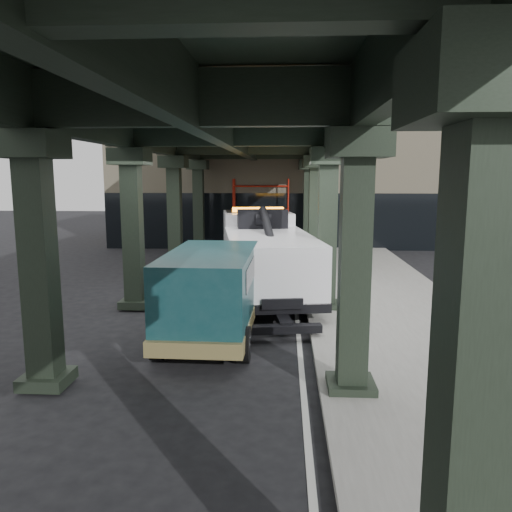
% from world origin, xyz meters
% --- Properties ---
extents(ground, '(90.00, 90.00, 0.00)m').
position_xyz_m(ground, '(0.00, 0.00, 0.00)').
color(ground, black).
rests_on(ground, ground).
extents(sidewalk, '(5.00, 40.00, 0.15)m').
position_xyz_m(sidewalk, '(4.50, 2.00, 0.07)').
color(sidewalk, gray).
rests_on(sidewalk, ground).
extents(lane_stripe, '(0.12, 38.00, 0.01)m').
position_xyz_m(lane_stripe, '(1.70, 2.00, 0.01)').
color(lane_stripe, silver).
rests_on(lane_stripe, ground).
extents(viaduct, '(7.40, 32.00, 6.40)m').
position_xyz_m(viaduct, '(-0.40, 2.00, 5.46)').
color(viaduct, black).
rests_on(viaduct, ground).
extents(building, '(22.00, 10.00, 8.00)m').
position_xyz_m(building, '(2.00, 20.00, 4.00)').
color(building, '#C6B793').
rests_on(building, ground).
extents(scaffolding, '(3.08, 0.88, 4.00)m').
position_xyz_m(scaffolding, '(0.00, 14.64, 2.11)').
color(scaffolding, '#B01D0E').
rests_on(scaffolding, ground).
extents(tow_truck, '(3.92, 9.71, 3.10)m').
position_xyz_m(tow_truck, '(0.56, 4.51, 1.51)').
color(tow_truck, black).
rests_on(tow_truck, ground).
extents(towed_van, '(2.38, 5.71, 2.30)m').
position_xyz_m(towed_van, '(-0.54, -0.59, 1.23)').
color(towed_van, '#11383C').
rests_on(towed_van, ground).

